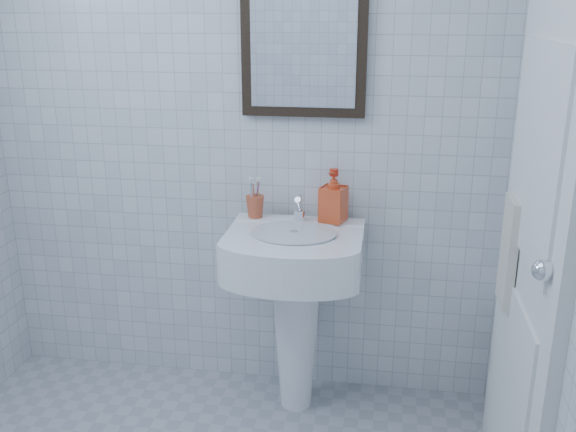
# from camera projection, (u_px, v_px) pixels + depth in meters

# --- Properties ---
(wall_back) EXTENTS (2.20, 0.02, 2.50)m
(wall_back) POSITION_uv_depth(u_px,v_px,m) (240.00, 112.00, 2.67)
(wall_back) COLOR silver
(wall_back) RESTS_ON ground
(washbasin) EXTENTS (0.54, 0.39, 0.83)m
(washbasin) POSITION_uv_depth(u_px,v_px,m) (296.00, 290.00, 2.64)
(washbasin) COLOR white
(washbasin) RESTS_ON ground
(faucet) EXTENTS (0.05, 0.10, 0.12)m
(faucet) POSITION_uv_depth(u_px,v_px,m) (299.00, 210.00, 2.63)
(faucet) COLOR silver
(faucet) RESTS_ON washbasin
(toothbrush_cup) EXTENTS (0.09, 0.09, 0.09)m
(toothbrush_cup) POSITION_uv_depth(u_px,v_px,m) (255.00, 207.00, 2.69)
(toothbrush_cup) COLOR #B94C2D
(toothbrush_cup) RESTS_ON washbasin
(soap_dispenser) EXTENTS (0.12, 0.12, 0.22)m
(soap_dispenser) POSITION_uv_depth(u_px,v_px,m) (333.00, 196.00, 2.62)
(soap_dispenser) COLOR red
(soap_dispenser) RESTS_ON washbasin
(wall_mirror) EXTENTS (0.50, 0.04, 0.62)m
(wall_mirror) POSITION_uv_depth(u_px,v_px,m) (304.00, 38.00, 2.52)
(wall_mirror) COLOR black
(wall_mirror) RESTS_ON wall_back
(bathroom_door) EXTENTS (0.04, 0.80, 2.00)m
(bathroom_door) POSITION_uv_depth(u_px,v_px,m) (536.00, 234.00, 1.97)
(bathroom_door) COLOR white
(bathroom_door) RESTS_ON ground
(towel_ring) EXTENTS (0.01, 0.18, 0.18)m
(towel_ring) POSITION_uv_depth(u_px,v_px,m) (521.00, 202.00, 2.12)
(towel_ring) COLOR silver
(towel_ring) RESTS_ON wall_right
(hand_towel) EXTENTS (0.03, 0.16, 0.38)m
(hand_towel) POSITION_uv_depth(u_px,v_px,m) (509.00, 252.00, 2.18)
(hand_towel) COLOR beige
(hand_towel) RESTS_ON towel_ring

